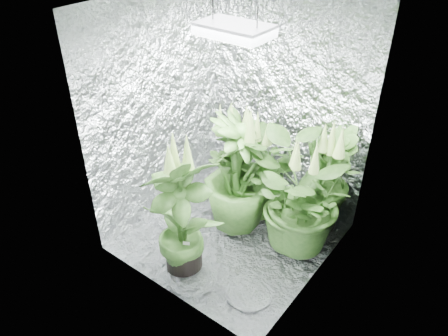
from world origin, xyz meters
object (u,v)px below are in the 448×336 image
plant_b (238,160)px  plant_f (181,215)px  plant_d (237,176)px  plant_e (298,201)px  plant_a (257,171)px  plant_c (325,179)px  grow_lamp (234,30)px  circulation_fan (310,231)px

plant_b → plant_f: (0.20, -1.01, 0.10)m
plant_d → plant_e: size_ratio=1.04×
plant_e → plant_a: bearing=159.0°
plant_d → plant_f: bearing=-90.6°
plant_c → plant_b: bearing=-167.3°
grow_lamp → plant_c: bearing=50.3°
plant_b → plant_e: bearing=-17.6°
plant_c → plant_f: plant_f is taller
plant_b → plant_c: size_ratio=0.95×
plant_a → plant_e: size_ratio=0.96×
plant_a → plant_d: bearing=-99.7°
plant_e → circulation_fan: 0.38m
plant_d → plant_e: plant_d is taller
plant_d → circulation_fan: (0.66, 0.16, -0.38)m
plant_c → plant_f: 1.33m
grow_lamp → plant_b: size_ratio=0.48×
plant_a → plant_e: (0.53, -0.20, 0.04)m
plant_a → plant_c: size_ratio=0.98×
plant_a → plant_c: 0.60m
grow_lamp → circulation_fan: size_ratio=1.36×
plant_e → plant_f: 0.96m
plant_a → circulation_fan: (0.62, -0.09, -0.31)m
plant_b → plant_e: plant_e is taller
plant_e → circulation_fan: (0.09, 0.11, -0.35)m
plant_d → grow_lamp: bearing=-68.1°
plant_e → plant_c: bearing=86.8°
plant_d → plant_f: plant_f is taller
plant_a → plant_f: (-0.05, -0.96, 0.10)m
plant_c → plant_e: bearing=-93.2°
plant_d → plant_f: 0.71m
grow_lamp → plant_e: (0.51, 0.21, -1.32)m
plant_c → circulation_fan: (0.07, -0.32, -0.34)m
plant_b → circulation_fan: size_ratio=2.82×
grow_lamp → plant_b: 1.46m
plant_b → plant_d: bearing=-54.8°
plant_d → circulation_fan: bearing=13.5°
plant_a → plant_b: plant_b is taller
plant_d → plant_a: bearing=80.3°
plant_c → plant_d: 0.77m
plant_b → plant_f: bearing=-78.6°
plant_a → plant_f: plant_f is taller
plant_e → plant_f: plant_f is taller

